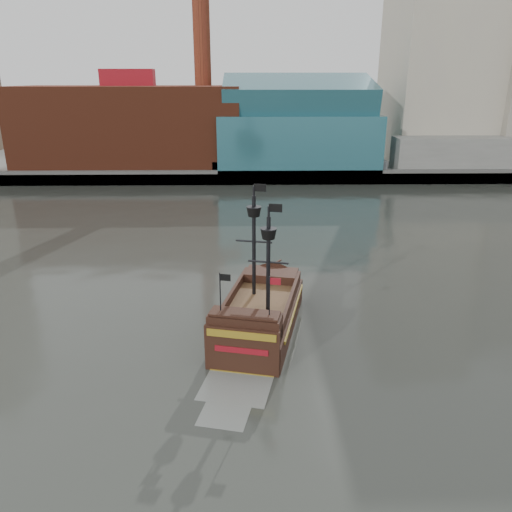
{
  "coord_description": "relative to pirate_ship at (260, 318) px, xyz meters",
  "views": [
    {
      "loc": [
        0.12,
        -27.86,
        18.35
      ],
      "look_at": [
        0.93,
        12.31,
        4.0
      ],
      "focal_mm": 35.0,
      "sensor_mm": 36.0,
      "label": 1
    }
  ],
  "objects": [
    {
      "name": "seawall",
      "position": [
        -1.09,
        56.1,
        0.22
      ],
      "size": [
        220.0,
        1.0,
        2.6
      ],
      "primitive_type": "cube",
      "color": "#4C4C49",
      "rests_on": "ground"
    },
    {
      "name": "promenade_far",
      "position": [
        -1.09,
        85.6,
        -0.08
      ],
      "size": [
        220.0,
        60.0,
        2.0
      ],
      "primitive_type": "cube",
      "color": "slate",
      "rests_on": "ground"
    },
    {
      "name": "skyline",
      "position": [
        4.12,
        78.16,
        23.48
      ],
      "size": [
        149.0,
        45.0,
        62.0
      ],
      "color": "#7E614B",
      "rests_on": "promenade_far"
    },
    {
      "name": "pirate_ship",
      "position": [
        0.0,
        0.0,
        0.0
      ],
      "size": [
        8.1,
        16.51,
        11.87
      ],
      "rotation": [
        0.0,
        0.0,
        -0.22
      ],
      "color": "black",
      "rests_on": "ground"
    },
    {
      "name": "ground",
      "position": [
        -1.09,
        -6.4,
        -1.08
      ],
      "size": [
        400.0,
        400.0,
        0.0
      ],
      "primitive_type": "plane",
      "color": "#252723",
      "rests_on": "ground"
    }
  ]
}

